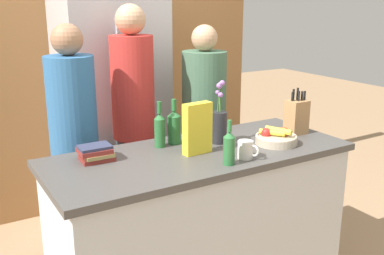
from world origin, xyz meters
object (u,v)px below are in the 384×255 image
object	(u,v)px
coffee_mug	(246,150)
bottle_vinegar	(174,126)
refrigerator	(112,100)
knife_block	(297,116)
person_in_red_tee	(204,121)
person_at_sink	(74,138)
bottle_wine	(229,147)
cereal_box	(197,128)
fruit_bowl	(276,138)
bottle_oil	(160,129)
flower_vase	(219,123)
person_in_blue	(134,115)
book_stack	(96,153)

from	to	relation	value
coffee_mug	bottle_vinegar	size ratio (longest dim) A/B	0.44
refrigerator	knife_block	world-z (taller)	refrigerator
bottle_vinegar	person_in_red_tee	world-z (taller)	person_in_red_tee
person_in_red_tee	knife_block	bearing A→B (deg)	-40.03
refrigerator	person_at_sink	world-z (taller)	refrigerator
bottle_vinegar	coffee_mug	bearing A→B (deg)	-64.84
refrigerator	bottle_wine	size ratio (longest dim) A/B	8.23
coffee_mug	cereal_box	bearing A→B (deg)	131.06
fruit_bowl	bottle_oil	xyz separation A→B (m)	(-0.63, 0.31, 0.07)
flower_vase	person_in_red_tee	size ratio (longest dim) A/B	0.24
flower_vase	person_in_blue	xyz separation A→B (m)	(-0.27, 0.65, -0.06)
cereal_box	person_in_blue	xyz separation A→B (m)	(-0.06, 0.75, -0.08)
flower_vase	book_stack	world-z (taller)	flower_vase
cereal_box	coffee_mug	xyz separation A→B (m)	(0.18, -0.21, -0.10)
coffee_mug	refrigerator	bearing A→B (deg)	96.90
cereal_box	book_stack	world-z (taller)	cereal_box
refrigerator	person_in_blue	size ratio (longest dim) A/B	1.14
fruit_bowl	knife_block	size ratio (longest dim) A/B	0.84
book_stack	person_in_blue	bearing A→B (deg)	50.33
knife_block	person_in_blue	distance (m)	1.10
refrigerator	book_stack	bearing A→B (deg)	-115.36
cereal_box	person_in_red_tee	world-z (taller)	person_in_red_tee
bottle_vinegar	person_at_sink	distance (m)	0.65
fruit_bowl	bottle_oil	distance (m)	0.70
knife_block	flower_vase	bearing A→B (deg)	170.32
person_at_sink	person_in_red_tee	distance (m)	0.98
cereal_box	refrigerator	bearing A→B (deg)	90.01
bottle_wine	person_in_blue	size ratio (longest dim) A/B	0.14
cereal_box	person_in_red_tee	size ratio (longest dim) A/B	0.18
bottle_vinegar	person_in_red_tee	distance (m)	0.68
bottle_oil	bottle_vinegar	size ratio (longest dim) A/B	1.00
flower_vase	bottle_oil	bearing A→B (deg)	161.44
knife_block	person_at_sink	xyz separation A→B (m)	(-1.26, 0.64, -0.12)
fruit_bowl	flower_vase	distance (m)	0.35
coffee_mug	person_at_sink	xyz separation A→B (m)	(-0.69, 0.85, -0.05)
bottle_wine	person_in_red_tee	xyz separation A→B (m)	(0.43, 0.91, -0.13)
cereal_box	bottle_wine	world-z (taller)	cereal_box
refrigerator	knife_block	distance (m)	1.49
person_at_sink	cereal_box	bearing A→B (deg)	-64.91
person_in_blue	person_in_red_tee	bearing A→B (deg)	-3.30
flower_vase	cereal_box	world-z (taller)	flower_vase
cereal_box	bottle_wine	xyz separation A→B (m)	(0.05, -0.24, -0.05)
cereal_box	person_in_red_tee	xyz separation A→B (m)	(0.47, 0.67, -0.18)
book_stack	person_in_red_tee	xyz separation A→B (m)	(1.00, 0.50, -0.07)
flower_vase	person_in_red_tee	distance (m)	0.65
fruit_bowl	book_stack	xyz separation A→B (m)	(-1.03, 0.27, 0.01)
refrigerator	bottle_vinegar	size ratio (longest dim) A/B	7.31
fruit_bowl	person_in_blue	xyz separation A→B (m)	(-0.55, 0.84, 0.03)
flower_vase	bottle_wine	distance (m)	0.38
flower_vase	person_in_blue	bearing A→B (deg)	112.47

